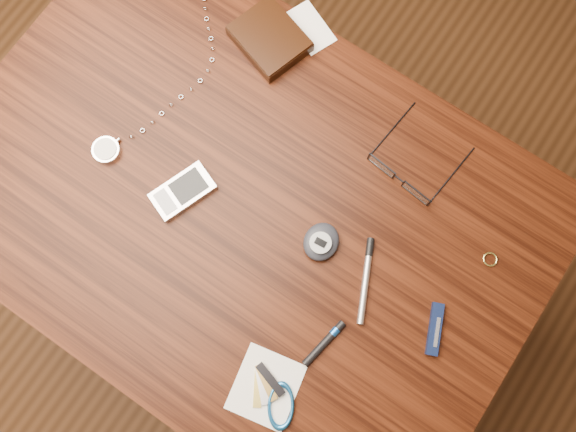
% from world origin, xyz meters
% --- Properties ---
extents(ground, '(3.80, 3.80, 0.00)m').
position_xyz_m(ground, '(0.00, 0.00, 0.00)').
color(ground, '#472814').
rests_on(ground, ground).
extents(desk, '(1.00, 0.70, 0.75)m').
position_xyz_m(desk, '(0.00, 0.00, 0.65)').
color(desk, '#331408').
rests_on(desk, ground).
extents(wallet_and_card, '(0.17, 0.17, 0.03)m').
position_xyz_m(wallet_and_card, '(-0.13, 0.27, 0.76)').
color(wallet_and_card, black).
rests_on(wallet_and_card, desk).
extents(eyeglasses, '(0.14, 0.15, 0.03)m').
position_xyz_m(eyeglasses, '(0.19, 0.19, 0.76)').
color(eyeglasses, black).
rests_on(eyeglasses, desk).
extents(gold_ring, '(0.03, 0.03, 0.00)m').
position_xyz_m(gold_ring, '(0.39, 0.15, 0.75)').
color(gold_ring, '#DECC66').
rests_on(gold_ring, desk).
extents(pocket_watch, '(0.11, 0.36, 0.01)m').
position_xyz_m(pocket_watch, '(-0.24, -0.04, 0.76)').
color(pocket_watch, silver).
rests_on(pocket_watch, desk).
extents(pda_phone, '(0.09, 0.12, 0.02)m').
position_xyz_m(pda_phone, '(-0.09, -0.04, 0.76)').
color(pda_phone, silver).
rests_on(pda_phone, desk).
extents(pedometer, '(0.06, 0.07, 0.03)m').
position_xyz_m(pedometer, '(0.14, 0.02, 0.76)').
color(pedometer, black).
rests_on(pedometer, desk).
extents(notepad_keys, '(0.13, 0.12, 0.01)m').
position_xyz_m(notepad_keys, '(0.22, -0.22, 0.75)').
color(notepad_keys, white).
rests_on(notepad_keys, desk).
extents(pocket_knife, '(0.05, 0.08, 0.01)m').
position_xyz_m(pocket_knife, '(0.37, 0.01, 0.76)').
color(pocket_knife, '#0B1733').
rests_on(pocket_knife, desk).
extents(silver_pen, '(0.07, 0.13, 0.01)m').
position_xyz_m(silver_pen, '(0.23, 0.02, 0.76)').
color(silver_pen, silver).
rests_on(silver_pen, desk).
extents(black_blue_pen, '(0.03, 0.09, 0.01)m').
position_xyz_m(black_blue_pen, '(0.24, -0.11, 0.76)').
color(black_blue_pen, black).
rests_on(black_blue_pen, desk).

